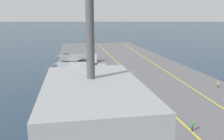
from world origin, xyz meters
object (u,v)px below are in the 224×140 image
parked_jet_fourth (76,57)px  parked_jet_nearest (92,100)px  parked_jet_third (77,65)px  crew_green_vest (192,126)px  parked_jet_second (82,78)px  crew_red_vest (119,69)px  crew_yellow_vest (218,84)px

parked_jet_fourth → parked_jet_nearest: bearing=-178.3°
parked_jet_third → crew_green_vest: bearing=-160.4°
crew_green_vest → parked_jet_second: bearing=30.2°
parked_jet_fourth → crew_red_vest: (-20.77, -14.14, -1.46)m
parked_jet_nearest → crew_green_vest: 18.72m
parked_jet_third → crew_yellow_vest: (-25.90, -36.14, -1.39)m
parked_jet_fourth → crew_yellow_vest: 56.34m
parked_jet_fourth → parked_jet_third: bearing=-180.0°
crew_red_vest → crew_yellow_vest: 31.41m
parked_jet_second → crew_red_vest: 20.97m
parked_jet_nearest → parked_jet_third: bearing=2.5°
crew_green_vest → crew_yellow_vest: crew_green_vest is taller
parked_jet_nearest → crew_red_vest: (33.71, -12.53, -1.74)m
parked_jet_fourth → crew_yellow_vest: size_ratio=9.77×
parked_jet_fourth → crew_green_vest: size_ratio=9.30×
parked_jet_second → crew_red_vest: parked_jet_second is taller
parked_jet_third → parked_jet_fourth: 17.28m
parked_jet_second → parked_jet_fourth: size_ratio=0.98×
parked_jet_third → crew_red_vest: size_ratio=10.30×
crew_red_vest → crew_green_vest: size_ratio=0.93×
parked_jet_fourth → crew_yellow_vest: parked_jet_fourth is taller
parked_jet_second → crew_yellow_vest: 36.25m
parked_jet_fourth → crew_green_vest: bearing=-165.3°
crew_red_vest → parked_jet_nearest: bearing=159.6°
parked_jet_third → parked_jet_fourth: (17.28, 0.01, 0.05)m
parked_jet_nearest → parked_jet_second: parked_jet_second is taller
crew_green_vest → parked_jet_nearest: bearing=55.7°
parked_jet_third → parked_jet_fourth: parked_jet_fourth is taller
parked_jet_third → crew_green_vest: 50.65m
crew_yellow_vest → crew_green_vest: bearing=138.7°
parked_jet_second → parked_jet_fourth: bearing=0.8°
parked_jet_nearest → parked_jet_second: (17.85, 1.09, -0.15)m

